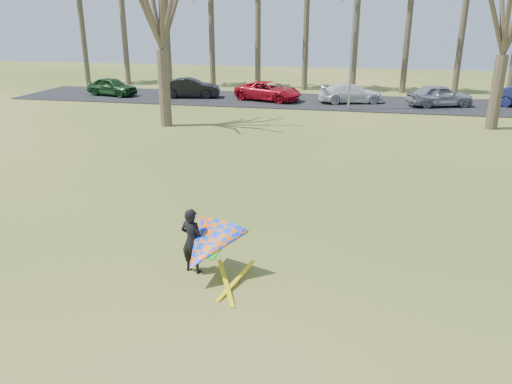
% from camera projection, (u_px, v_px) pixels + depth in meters
% --- Properties ---
extents(ground, '(100.00, 100.00, 0.00)m').
position_uv_depth(ground, '(240.00, 256.00, 13.18)').
color(ground, '#2C5A13').
rests_on(ground, ground).
extents(parking_strip, '(46.00, 7.00, 0.06)m').
position_uv_depth(parking_strip, '(322.00, 102.00, 36.20)').
color(parking_strip, black).
rests_on(parking_strip, ground).
extents(bare_tree_right, '(6.27, 6.27, 9.21)m').
position_uv_depth(bare_tree_right, '(511.00, 3.00, 25.59)').
color(bare_tree_right, '#4C3D2D').
rests_on(bare_tree_right, ground).
extents(streetlight, '(2.28, 0.18, 8.00)m').
position_uv_depth(streetlight, '(355.00, 40.00, 31.52)').
color(streetlight, gray).
rests_on(streetlight, ground).
extents(car_0, '(4.26, 2.43, 1.37)m').
position_uv_depth(car_0, '(112.00, 87.00, 38.56)').
color(car_0, '#183D1B').
rests_on(car_0, parking_strip).
extents(car_1, '(4.55, 2.30, 1.43)m').
position_uv_depth(car_1, '(191.00, 88.00, 37.60)').
color(car_1, black).
rests_on(car_1, parking_strip).
extents(car_2, '(5.36, 3.63, 1.36)m').
position_uv_depth(car_2, '(268.00, 91.00, 36.34)').
color(car_2, '#B30E1D').
rests_on(car_2, parking_strip).
extents(car_3, '(4.91, 3.06, 1.33)m').
position_uv_depth(car_3, '(351.00, 93.00, 35.41)').
color(car_3, white).
rests_on(car_3, parking_strip).
extents(car_4, '(4.67, 3.01, 1.48)m').
position_uv_depth(car_4, '(440.00, 95.00, 33.97)').
color(car_4, gray).
rests_on(car_4, parking_strip).
extents(kite_flyer, '(2.13, 2.39, 2.02)m').
position_uv_depth(kite_flyer, '(205.00, 246.00, 11.84)').
color(kite_flyer, black).
rests_on(kite_flyer, ground).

